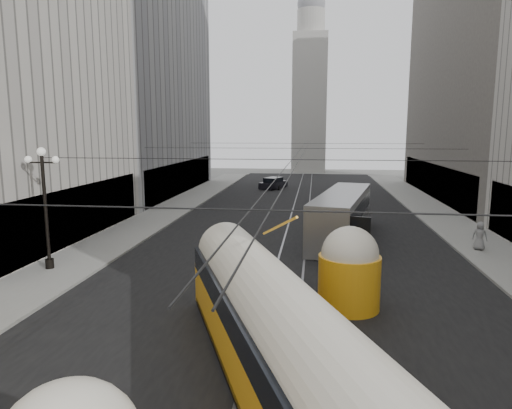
# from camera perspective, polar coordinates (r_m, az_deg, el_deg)

# --- Properties ---
(road) EXTENTS (20.00, 85.00, 0.02)m
(road) POSITION_cam_1_polar(r_m,az_deg,el_deg) (36.98, 5.31, -2.29)
(road) COLOR black
(road) RESTS_ON ground
(sidewalk_left) EXTENTS (4.00, 72.00, 0.15)m
(sidewalk_left) POSITION_cam_1_polar(r_m,az_deg,el_deg) (42.51, -10.89, -0.81)
(sidewalk_left) COLOR gray
(sidewalk_left) RESTS_ON ground
(sidewalk_right) EXTENTS (4.00, 72.00, 0.15)m
(sidewalk_right) POSITION_cam_1_polar(r_m,az_deg,el_deg) (41.79, 22.18, -1.51)
(sidewalk_right) COLOR gray
(sidewalk_right) RESTS_ON ground
(rail_left) EXTENTS (0.12, 85.00, 0.04)m
(rail_left) POSITION_cam_1_polar(r_m,az_deg,el_deg) (37.02, 4.15, -2.27)
(rail_left) COLOR gray
(rail_left) RESTS_ON ground
(rail_right) EXTENTS (0.12, 85.00, 0.04)m
(rail_right) POSITION_cam_1_polar(r_m,az_deg,el_deg) (36.97, 6.47, -2.32)
(rail_right) COLOR gray
(rail_right) RESTS_ON ground
(building_left_far) EXTENTS (12.60, 28.60, 28.60)m
(building_left_far) POSITION_cam_1_polar(r_m,az_deg,el_deg) (56.35, -15.42, 15.99)
(building_left_far) COLOR #999999
(building_left_far) RESTS_ON ground
(building_right_far) EXTENTS (12.60, 32.60, 32.60)m
(building_right_far) POSITION_cam_1_polar(r_m,az_deg,el_deg) (55.73, 28.34, 17.40)
(building_right_far) COLOR #514C47
(building_right_far) RESTS_ON ground
(distant_tower) EXTENTS (6.00, 6.00, 31.36)m
(distant_tower) POSITION_cam_1_polar(r_m,az_deg,el_deg) (84.08, 6.73, 14.36)
(distant_tower) COLOR #B2AFA8
(distant_tower) RESTS_ON ground
(lamppost_left_mid) EXTENTS (1.86, 0.44, 6.37)m
(lamppost_left_mid) POSITION_cam_1_polar(r_m,az_deg,el_deg) (26.02, -24.88, 0.37)
(lamppost_left_mid) COLOR black
(lamppost_left_mid) RESTS_ON sidewalk_left
(catenary) EXTENTS (25.00, 72.00, 0.23)m
(catenary) POSITION_cam_1_polar(r_m,az_deg,el_deg) (35.26, 5.58, 6.78)
(catenary) COLOR black
(catenary) RESTS_ON ground
(streetcar) EXTENTS (7.80, 15.10, 3.55)m
(streetcar) POSITION_cam_1_polar(r_m,az_deg,el_deg) (13.54, 2.03, -15.35)
(streetcar) COLOR #F6A315
(streetcar) RESTS_ON ground
(city_bus) EXTENTS (5.04, 12.83, 3.17)m
(city_bus) POSITION_cam_1_polar(r_m,az_deg,el_deg) (31.89, 10.72, -1.10)
(city_bus) COLOR gray
(city_bus) RESTS_ON ground
(sedan_white_far) EXTENTS (3.56, 4.90, 1.43)m
(sedan_white_far) POSITION_cam_1_polar(r_m,az_deg,el_deg) (49.37, 11.39, 1.23)
(sedan_white_far) COLOR silver
(sedan_white_far) RESTS_ON ground
(sedan_dark_far) EXTENTS (3.47, 4.88, 1.43)m
(sedan_dark_far) POSITION_cam_1_polar(r_m,az_deg,el_deg) (58.64, 2.18, 2.65)
(sedan_dark_far) COLOR black
(sedan_dark_far) RESTS_ON ground
(pedestrian_sidewalk_right) EXTENTS (0.99, 0.82, 1.75)m
(pedestrian_sidewalk_right) POSITION_cam_1_polar(r_m,az_deg,el_deg) (31.02, 26.19, -3.52)
(pedestrian_sidewalk_right) COLOR gray
(pedestrian_sidewalk_right) RESTS_ON sidewalk_right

